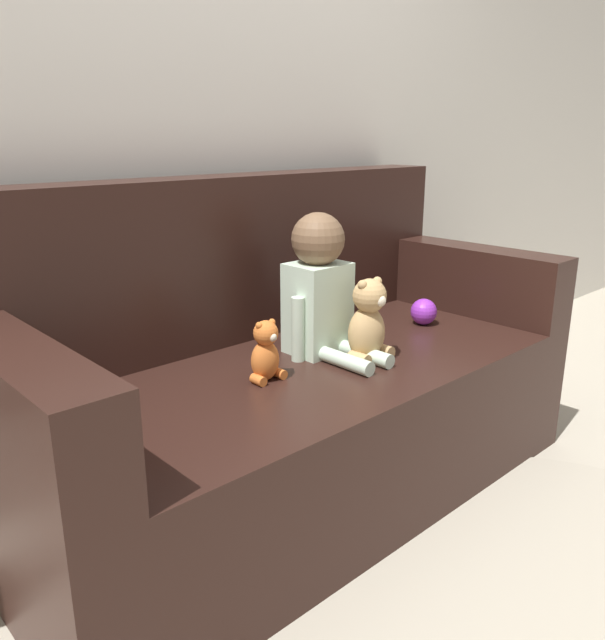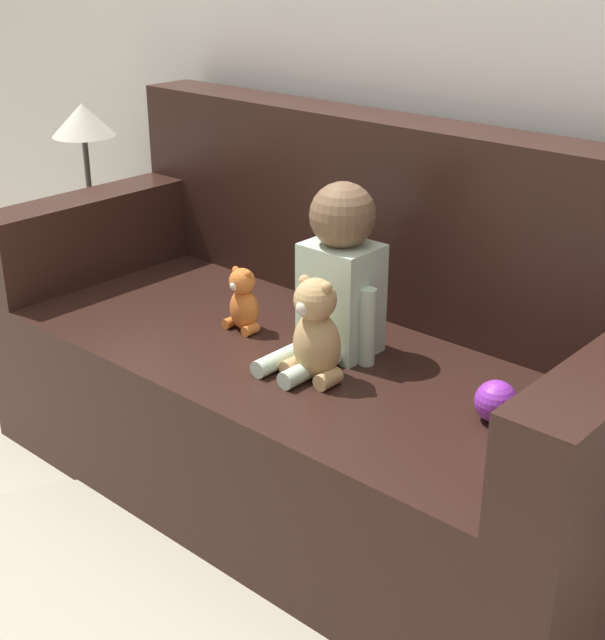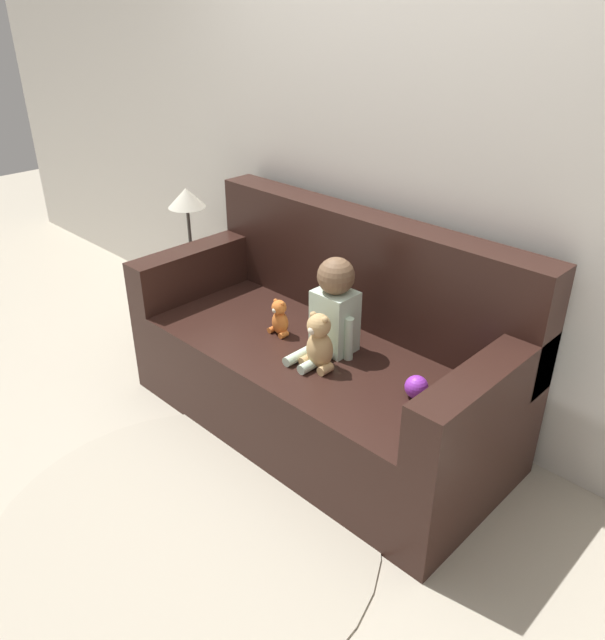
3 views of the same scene
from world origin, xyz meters
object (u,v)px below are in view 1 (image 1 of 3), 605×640
Objects in this scene: person_baby at (320,289)px; toy_ball at (424,312)px; plush_toy_side at (266,352)px; teddy_bear_brown at (368,322)px; couch at (289,387)px.

person_baby is 4.65× the size of toy_ball.
plush_toy_side is 0.79m from toy_ball.
person_baby is 1.72× the size of teddy_bear_brown.
couch is 19.43× the size of toy_ball.
teddy_bear_brown is at bearing -14.36° from plush_toy_side.
couch is at bearing 31.34° from plush_toy_side.
person_baby is at bearing 174.84° from toy_ball.
teddy_bear_brown is (0.15, -0.21, 0.24)m from couch.
teddy_bear_brown is 0.47m from toy_ball.
person_baby is 2.50× the size of plush_toy_side.
couch is at bearing 149.50° from person_baby.
couch is 7.18× the size of teddy_bear_brown.
person_baby reaches higher than toy_ball.
teddy_bear_brown is at bearing -54.78° from couch.
couch reaches higher than person_baby.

